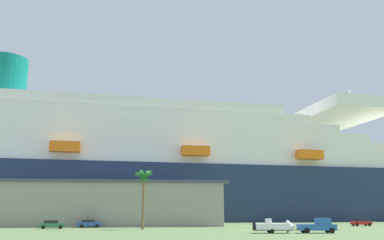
# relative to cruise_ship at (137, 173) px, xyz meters

# --- Properties ---
(ground_plane) EXTENTS (600.00, 600.00, 0.00)m
(ground_plane) POSITION_rel_cruise_ship_xyz_m (16.27, -32.49, -15.24)
(ground_plane) COLOR #567042
(cruise_ship) EXTENTS (307.31, 45.56, 57.40)m
(cruise_ship) POSITION_rel_cruise_ship_xyz_m (0.00, 0.00, 0.00)
(cruise_ship) COLOR #1E2D4C
(cruise_ship) RESTS_ON ground_plane
(terminal_building) EXTENTS (63.52, 27.36, 9.80)m
(terminal_building) POSITION_rel_cruise_ship_xyz_m (-12.82, -33.90, -10.32)
(terminal_building) COLOR gray
(terminal_building) RESTS_ON ground_plane
(pickup_truck) EXTENTS (5.85, 2.97, 2.20)m
(pickup_truck) POSITION_rel_cruise_ship_xyz_m (22.88, -75.19, -14.20)
(pickup_truck) COLOR #2659A5
(pickup_truck) RESTS_ON ground_plane
(small_boat_on_trailer) EXTENTS (7.08, 2.97, 2.15)m
(small_boat_on_trailer) POSITION_rel_cruise_ship_xyz_m (16.65, -74.19, -14.28)
(small_boat_on_trailer) COLOR #595960
(small_boat_on_trailer) RESTS_ON ground_plane
(palm_tree) EXTENTS (3.57, 3.41, 10.76)m
(palm_tree) POSITION_rel_cruise_ship_xyz_m (-2.17, -57.28, -6.50)
(palm_tree) COLOR brown
(palm_tree) RESTS_ON ground_plane
(parked_car_red_hatchback) EXTENTS (4.45, 2.47, 1.58)m
(parked_car_red_hatchback) POSITION_rel_cruise_ship_xyz_m (46.78, -49.55, -14.41)
(parked_car_red_hatchback) COLOR red
(parked_car_red_hatchback) RESTS_ON ground_plane
(parked_car_green_wagon) EXTENTS (4.74, 2.41, 1.58)m
(parked_car_green_wagon) POSITION_rel_cruise_ship_xyz_m (-18.70, -51.32, -14.41)
(parked_car_green_wagon) COLOR #2D723F
(parked_car_green_wagon) RESTS_ON ground_plane
(parked_car_blue_suv) EXTENTS (4.81, 2.53, 1.58)m
(parked_car_blue_suv) POSITION_rel_cruise_ship_xyz_m (-12.13, -46.83, -14.41)
(parked_car_blue_suv) COLOR #264C99
(parked_car_blue_suv) RESTS_ON ground_plane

